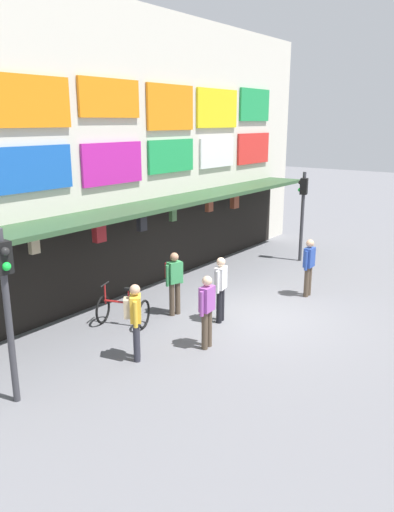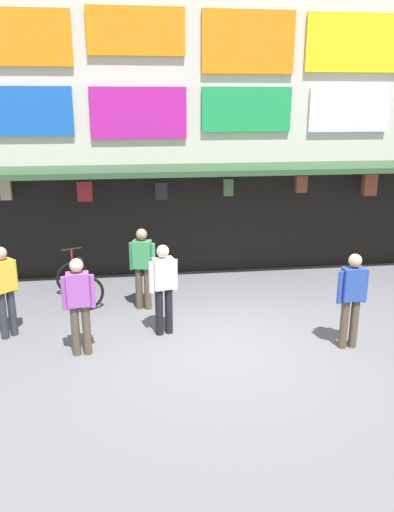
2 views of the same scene
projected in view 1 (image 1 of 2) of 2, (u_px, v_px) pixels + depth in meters
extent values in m
plane|color=slate|center=(259.00, 315.00, 12.94)|extent=(80.00, 80.00, 0.00)
cube|color=beige|center=(128.00, 153.00, 14.55)|extent=(18.00, 1.20, 8.00)
cube|color=#2D4C2D|center=(162.00, 204.00, 14.17)|extent=(15.30, 1.40, 0.12)
cube|color=orange|center=(29.00, 101.00, 10.98)|extent=(2.22, 0.08, 1.14)
cube|color=orange|center=(110.00, 98.00, 12.84)|extent=(2.10, 0.08, 0.99)
cube|color=orange|center=(171.00, 107.00, 14.78)|extent=(2.08, 0.08, 1.32)
cube|color=yellow|center=(217.00, 108.00, 16.67)|extent=(2.29, 0.08, 1.26)
cube|color=green|center=(255.00, 105.00, 18.53)|extent=(2.03, 0.08, 1.16)
cube|color=blue|center=(35.00, 169.00, 11.37)|extent=(2.06, 0.08, 1.03)
cube|color=#B71E93|center=(113.00, 163.00, 13.28)|extent=(2.14, 0.08, 1.11)
cube|color=green|center=(171.00, 156.00, 15.16)|extent=(2.08, 0.08, 0.99)
cube|color=white|center=(217.00, 153.00, 17.06)|extent=(1.94, 0.08, 0.99)
cube|color=red|center=(254.00, 148.00, 18.95)|extent=(2.20, 0.08, 1.14)
cylinder|color=black|center=(33.00, 233.00, 11.13)|extent=(0.02, 0.02, 0.12)
cube|color=tan|center=(34.00, 244.00, 11.20)|extent=(0.23, 0.14, 0.43)
cylinder|color=black|center=(99.00, 222.00, 12.28)|extent=(0.02, 0.02, 0.13)
cube|color=maroon|center=(99.00, 233.00, 12.36)|extent=(0.31, 0.19, 0.43)
cylinder|color=black|center=(142.00, 214.00, 13.63)|extent=(0.02, 0.02, 0.20)
cube|color=#232328|center=(142.00, 224.00, 13.71)|extent=(0.26, 0.16, 0.38)
cylinder|color=black|center=(173.00, 205.00, 14.91)|extent=(0.02, 0.02, 0.19)
cube|color=#477042|center=(173.00, 215.00, 14.99)|extent=(0.22, 0.13, 0.39)
cylinder|color=black|center=(209.00, 198.00, 16.11)|extent=(0.02, 0.02, 0.12)
cube|color=brown|center=(209.00, 206.00, 16.18)|extent=(0.26, 0.15, 0.38)
cylinder|color=black|center=(235.00, 192.00, 17.52)|extent=(0.02, 0.02, 0.13)
cube|color=brown|center=(235.00, 201.00, 17.60)|extent=(0.31, 0.19, 0.51)
cube|color=black|center=(146.00, 246.00, 14.92)|extent=(15.30, 0.04, 2.50)
cylinder|color=#38383D|center=(8.00, 319.00, 8.57)|extent=(0.12, 0.12, 3.20)
cube|color=black|center=(2.00, 258.00, 8.27)|extent=(0.30, 0.26, 0.56)
sphere|color=black|center=(5.00, 251.00, 8.16)|extent=(0.15, 0.15, 0.15)
sphere|color=#19DB3D|center=(7.00, 266.00, 8.23)|extent=(0.15, 0.15, 0.15)
cylinder|color=#38383D|center=(302.00, 217.00, 17.57)|extent=(0.12, 0.12, 3.20)
cube|color=black|center=(304.00, 186.00, 17.28)|extent=(0.33, 0.30, 0.56)
sphere|color=black|center=(300.00, 182.00, 17.29)|extent=(0.15, 0.15, 0.15)
sphere|color=#19DB3D|center=(300.00, 190.00, 17.36)|extent=(0.15, 0.15, 0.15)
torus|color=black|center=(103.00, 309.00, 12.35)|extent=(0.70, 0.31, 0.72)
torus|color=black|center=(144.00, 314.00, 12.04)|extent=(0.70, 0.31, 0.72)
cylinder|color=#B21E1E|center=(123.00, 302.00, 12.13)|extent=(0.39, 0.95, 0.05)
cylinder|color=#B21E1E|center=(129.00, 296.00, 12.04)|extent=(0.04, 0.04, 0.35)
cube|color=black|center=(128.00, 289.00, 11.99)|extent=(0.16, 0.22, 0.06)
cylinder|color=#B21E1E|center=(105.00, 294.00, 12.21)|extent=(0.04, 0.04, 0.50)
cylinder|color=black|center=(105.00, 284.00, 12.15)|extent=(0.43, 0.19, 0.04)
cylinder|color=brown|center=(178.00, 298.00, 12.92)|extent=(0.14, 0.14, 0.88)
cylinder|color=brown|center=(172.00, 299.00, 12.81)|extent=(0.14, 0.14, 0.88)
cube|color=#388E51|center=(174.00, 272.00, 12.67)|extent=(0.41, 0.31, 0.56)
sphere|color=#A87A5B|center=(174.00, 257.00, 12.56)|extent=(0.22, 0.22, 0.22)
cylinder|color=#388E51|center=(182.00, 273.00, 12.81)|extent=(0.09, 0.09, 0.56)
cylinder|color=#388E51|center=(167.00, 276.00, 12.56)|extent=(0.09, 0.09, 0.56)
cube|color=maroon|center=(171.00, 270.00, 12.79)|extent=(0.31, 0.23, 0.40)
cylinder|color=#2D2D38|center=(137.00, 338.00, 10.51)|extent=(0.14, 0.14, 0.88)
cylinder|color=#2D2D38|center=(137.00, 342.00, 10.34)|extent=(0.14, 0.14, 0.88)
cube|color=gold|center=(136.00, 308.00, 10.24)|extent=(0.41, 0.41, 0.56)
sphere|color=tan|center=(135.00, 290.00, 10.13)|extent=(0.22, 0.22, 0.22)
cylinder|color=gold|center=(136.00, 307.00, 10.46)|extent=(0.09, 0.09, 0.56)
cylinder|color=gold|center=(135.00, 315.00, 10.04)|extent=(0.09, 0.09, 0.56)
cube|color=tan|center=(128.00, 308.00, 10.22)|extent=(0.31, 0.31, 0.40)
cylinder|color=brown|center=(309.00, 281.00, 14.33)|extent=(0.14, 0.14, 0.88)
cylinder|color=brown|center=(307.00, 282.00, 14.18)|extent=(0.14, 0.14, 0.88)
cube|color=#28479E|center=(309.00, 257.00, 14.06)|extent=(0.37, 0.23, 0.56)
sphere|color=tan|center=(310.00, 243.00, 13.96)|extent=(0.22, 0.22, 0.22)
cylinder|color=#28479E|center=(312.00, 257.00, 14.25)|extent=(0.09, 0.09, 0.56)
cylinder|color=#28479E|center=(306.00, 261.00, 13.91)|extent=(0.09, 0.09, 0.56)
cylinder|color=black|center=(219.00, 306.00, 12.34)|extent=(0.14, 0.14, 0.88)
cylinder|color=black|center=(222.00, 304.00, 12.50)|extent=(0.14, 0.14, 0.88)
cube|color=white|center=(221.00, 278.00, 12.23)|extent=(0.40, 0.30, 0.56)
sphere|color=beige|center=(221.00, 262.00, 12.12)|extent=(0.22, 0.22, 0.22)
cylinder|color=white|center=(218.00, 282.00, 12.05)|extent=(0.09, 0.09, 0.56)
cylinder|color=white|center=(224.00, 277.00, 12.44)|extent=(0.09, 0.09, 0.56)
cylinder|color=brown|center=(205.00, 331.00, 10.91)|extent=(0.14, 0.14, 0.88)
cylinder|color=brown|center=(209.00, 328.00, 11.05)|extent=(0.14, 0.14, 0.88)
cube|color=#9E4CA8|center=(207.00, 299.00, 10.79)|extent=(0.38, 0.25, 0.56)
sphere|color=beige|center=(207.00, 281.00, 10.68)|extent=(0.22, 0.22, 0.22)
cylinder|color=#9E4CA8|center=(202.00, 304.00, 10.62)|extent=(0.09, 0.09, 0.56)
cylinder|color=#9E4CA8|center=(212.00, 298.00, 10.98)|extent=(0.09, 0.09, 0.56)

